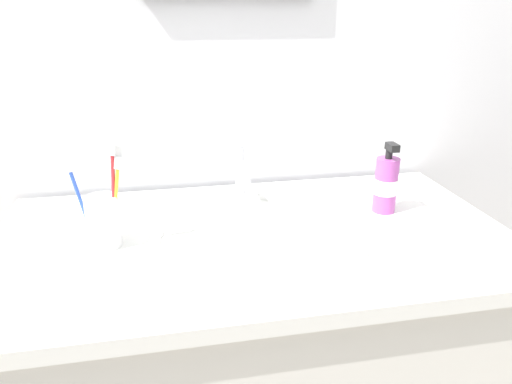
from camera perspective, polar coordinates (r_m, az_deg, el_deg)
name	(u,v)px	position (r m, az deg, el deg)	size (l,w,h in m)	color
tiled_wall_back	(229,74)	(1.25, -3.23, 13.98)	(2.29, 0.04, 2.40)	silver
sink_basin	(259,255)	(1.01, 0.33, -7.58)	(0.45, 0.45, 0.12)	white
faucet	(241,172)	(1.16, -1.77, 2.44)	(0.02, 0.15, 0.14)	silver
toothbrush_cup	(103,222)	(0.98, -17.86, -3.39)	(0.07, 0.07, 0.10)	white
toothbrush_green	(116,190)	(0.95, -16.46, 0.23)	(0.04, 0.01, 0.20)	green
toothbrush_red	(113,189)	(0.95, -16.77, 0.39)	(0.03, 0.02, 0.21)	red
toothbrush_yellow	(116,195)	(0.95, -16.48, -0.39)	(0.04, 0.02, 0.18)	yellow
toothbrush_blue	(79,197)	(0.98, -20.47, -0.53)	(0.04, 0.01, 0.18)	blue
soap_dispenser	(386,184)	(1.13, 15.33, 0.92)	(0.05, 0.06, 0.17)	#B24CA5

